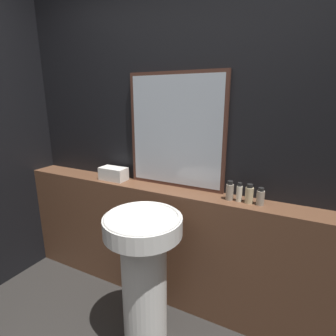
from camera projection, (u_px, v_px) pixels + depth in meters
wall_back at (178, 149)px, 2.04m from camera, size 8.00×0.06×2.50m
vanity_counter at (169, 245)px, 2.12m from camera, size 2.82×0.22×0.96m
pedestal_sink at (144, 270)px, 1.69m from camera, size 0.49×0.49×0.94m
mirror at (176, 132)px, 1.96m from camera, size 0.78×0.03×0.86m
towel_stack at (113, 174)px, 2.22m from camera, size 0.23×0.13×0.11m
shampoo_bottle at (230, 191)px, 1.78m from camera, size 0.05×0.05×0.13m
conditioner_bottle at (239, 193)px, 1.75m from camera, size 0.04×0.04×0.13m
lotion_bottle at (249, 194)px, 1.72m from camera, size 0.05×0.05×0.13m
body_wash_bottle at (260, 197)px, 1.69m from camera, size 0.05×0.05×0.12m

